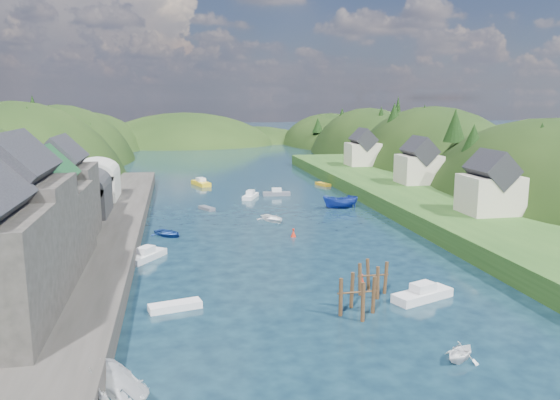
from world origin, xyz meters
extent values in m
plane|color=black|center=(0.00, 50.00, 0.00)|extent=(600.00, 600.00, 0.00)
ellipsoid|color=black|center=(-45.00, 75.00, -9.10)|extent=(44.00, 75.56, 52.00)
ellipsoid|color=black|center=(-45.00, 118.00, -8.43)|extent=(44.00, 75.56, 48.19)
ellipsoid|color=black|center=(-45.00, 160.00, -6.82)|extent=(44.00, 75.56, 39.00)
ellipsoid|color=black|center=(45.00, 32.00, -7.78)|extent=(36.00, 75.56, 44.49)
ellipsoid|color=black|center=(45.00, 75.00, -8.40)|extent=(36.00, 75.56, 48.00)
ellipsoid|color=black|center=(45.00, 118.00, -7.78)|extent=(36.00, 75.56, 44.49)
ellipsoid|color=black|center=(45.00, 160.00, -6.30)|extent=(36.00, 75.56, 36.00)
ellipsoid|color=black|center=(-10.00, 170.00, -10.00)|extent=(80.00, 60.00, 44.00)
ellipsoid|color=black|center=(18.00, 180.00, -12.00)|extent=(70.00, 56.00, 36.00)
cone|color=black|center=(-40.16, 66.54, 12.85)|extent=(4.73, 4.73, 6.15)
cone|color=black|center=(-41.30, 75.84, 13.82)|extent=(4.34, 4.34, 8.44)
cone|color=black|center=(-40.16, 82.72, 8.80)|extent=(5.28, 5.28, 5.93)
cone|color=black|center=(-42.49, 95.66, 12.45)|extent=(4.77, 4.77, 6.82)
cone|color=black|center=(-34.71, 104.96, 8.61)|extent=(4.07, 4.07, 5.23)
cone|color=black|center=(-39.95, 114.34, 10.08)|extent=(4.56, 4.56, 8.75)
cone|color=black|center=(-44.46, 127.10, 7.99)|extent=(4.75, 4.75, 5.32)
cone|color=black|center=(-39.86, 136.51, 9.23)|extent=(4.27, 4.27, 7.76)
cone|color=black|center=(39.23, 29.33, 10.84)|extent=(5.03, 5.03, 6.05)
cone|color=black|center=(35.11, 40.80, 9.92)|extent=(5.29, 5.29, 6.58)
cone|color=black|center=(36.52, 49.79, 12.50)|extent=(4.07, 4.07, 6.04)
cone|color=black|center=(40.24, 58.11, 7.88)|extent=(3.40, 3.40, 5.21)
cone|color=black|center=(42.20, 74.42, 11.50)|extent=(4.94, 4.94, 8.94)
cone|color=black|center=(37.17, 79.74, 12.67)|extent=(5.25, 5.25, 7.25)
cone|color=black|center=(43.24, 92.09, 13.22)|extent=(3.36, 3.36, 9.51)
cone|color=black|center=(43.37, 104.04, 11.14)|extent=(4.57, 4.57, 7.97)
cone|color=black|center=(43.25, 117.80, 9.22)|extent=(3.59, 3.59, 6.56)
cone|color=black|center=(38.68, 125.57, 11.43)|extent=(4.14, 4.14, 5.68)
cone|color=black|center=(34.73, 140.66, 8.25)|extent=(3.83, 3.83, 5.21)
cube|color=#2D2B28|center=(-24.00, 20.00, 1.00)|extent=(12.00, 110.00, 2.00)
cube|color=#234719|center=(-31.00, 20.00, 1.25)|extent=(12.00, 110.00, 2.50)
cube|color=#2D2B28|center=(-26.00, 3.00, 6.50)|extent=(8.00, 9.00, 9.00)
cube|color=black|center=(-26.00, 3.00, 11.96)|extent=(5.88, 9.36, 5.88)
cube|color=#2D2B28|center=(-26.00, 12.00, 5.50)|extent=(8.00, 9.00, 7.00)
cube|color=#1E592D|center=(-26.00, 12.00, 9.96)|extent=(5.88, 9.36, 5.88)
cube|color=#2D2B28|center=(-26.00, 21.00, 6.00)|extent=(7.00, 8.00, 8.00)
cube|color=black|center=(-26.00, 21.00, 10.84)|extent=(5.15, 8.32, 5.15)
cube|color=#2D2D30|center=(-26.00, 33.00, 4.00)|extent=(7.00, 9.00, 4.00)
cylinder|color=#2D2D30|center=(-26.00, 33.00, 6.00)|extent=(7.00, 9.00, 7.00)
cube|color=#B2B2A8|center=(-26.00, 45.00, 4.00)|extent=(7.00, 9.00, 4.00)
cylinder|color=#B2B2A8|center=(-26.00, 45.00, 6.00)|extent=(7.00, 9.00, 7.00)
cube|color=#234719|center=(25.00, 40.00, 1.20)|extent=(16.00, 120.00, 2.40)
cube|color=beige|center=(27.00, 22.00, 4.90)|extent=(7.00, 6.00, 5.00)
cube|color=black|center=(27.00, 22.00, 8.24)|extent=(5.15, 6.24, 5.15)
cube|color=beige|center=(29.00, 48.00, 4.90)|extent=(7.00, 6.00, 5.00)
cube|color=black|center=(29.00, 48.00, 8.24)|extent=(5.15, 6.24, 5.15)
cube|color=beige|center=(28.00, 75.00, 4.90)|extent=(7.00, 6.00, 5.00)
cube|color=black|center=(28.00, 75.00, 8.24)|extent=(5.15, 6.24, 5.15)
cylinder|color=#382314|center=(2.05, -2.05, 1.28)|extent=(0.32, 0.32, 3.76)
cylinder|color=#382314|center=(0.65, -0.65, 1.28)|extent=(0.32, 0.32, 3.76)
cylinder|color=#382314|center=(-0.74, -2.05, 1.28)|extent=(0.32, 0.32, 3.76)
cylinder|color=#382314|center=(0.65, -3.44, 1.28)|extent=(0.32, 0.32, 3.76)
cylinder|color=#382314|center=(0.65, -2.05, 1.89)|extent=(3.35, 0.16, 0.16)
cylinder|color=#382314|center=(4.75, 2.16, 1.17)|extent=(0.32, 0.32, 3.54)
cylinder|color=#382314|center=(3.55, 3.36, 1.17)|extent=(0.32, 0.32, 3.54)
cylinder|color=#382314|center=(2.35, 2.16, 1.17)|extent=(0.32, 0.32, 3.54)
cylinder|color=#382314|center=(3.55, 0.96, 1.17)|extent=(0.32, 0.32, 3.54)
cylinder|color=#382314|center=(3.55, 2.16, 1.76)|extent=(2.89, 0.16, 0.16)
cone|color=#B01F0E|center=(3.38, 4.55, 0.45)|extent=(0.70, 0.70, 0.90)
sphere|color=#B01F0E|center=(3.38, 4.55, 0.95)|extent=(0.30, 0.30, 0.30)
cone|color=#B01F0E|center=(0.89, 23.63, 0.45)|extent=(0.70, 0.70, 0.90)
sphere|color=#B01F0E|center=(0.89, 23.63, 0.95)|extent=(0.30, 0.30, 0.30)
cube|color=silver|center=(-17.00, 16.97, 0.33)|extent=(4.43, 5.38, 0.74)
cube|color=silver|center=(-17.00, 16.97, 1.09)|extent=(2.06, 2.23, 0.70)
imported|color=navy|center=(-14.78, 27.23, 0.32)|extent=(5.37, 5.59, 0.94)
imported|color=silver|center=(-17.00, -12.97, 1.05)|extent=(4.83, 6.61, 2.40)
cube|color=silver|center=(-13.92, 1.82, 0.27)|extent=(4.57, 2.40, 0.61)
cube|color=yellow|center=(-8.68, 67.85, 0.38)|extent=(3.88, 6.30, 0.84)
cube|color=silver|center=(-8.68, 67.85, 1.19)|extent=(2.01, 2.44, 0.70)
cube|color=white|center=(-0.78, 51.67, 0.32)|extent=(3.55, 5.31, 0.71)
cube|color=silver|center=(-0.78, 51.67, 1.06)|extent=(1.78, 2.09, 0.70)
cube|color=#595B65|center=(4.22, 53.40, 0.31)|extent=(5.03, 2.09, 0.69)
cube|color=silver|center=(4.22, 53.40, 1.04)|extent=(1.82, 1.29, 0.70)
imported|color=white|center=(4.92, -10.94, 0.62)|extent=(3.84, 3.74, 1.54)
imported|color=white|center=(-0.11, 33.29, 0.34)|extent=(4.94, 5.66, 0.98)
cube|color=#52555E|center=(-8.95, 42.95, 0.22)|extent=(2.65, 3.62, 0.49)
imported|color=#1B3598|center=(12.10, 39.94, 0.98)|extent=(5.91, 2.34, 2.26)
cube|color=silver|center=(7.38, 0.07, 0.36)|extent=(6.06, 3.85, 0.81)
cube|color=silver|center=(7.38, 0.07, 1.16)|extent=(2.36, 1.97, 0.70)
cube|color=#BF8C16|center=(15.49, 62.88, 0.25)|extent=(2.51, 4.22, 0.56)
camera|label=1|loc=(-13.40, -42.17, 17.39)|focal=35.00mm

